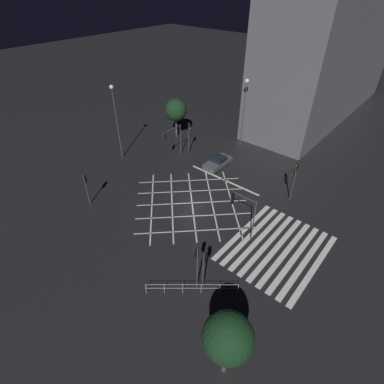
% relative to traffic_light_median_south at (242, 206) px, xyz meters
% --- Properties ---
extents(ground_plane, '(200.00, 200.00, 0.00)m').
position_rel_traffic_light_median_south_xyz_m(ground_plane, '(0.52, 6.52, -3.35)').
color(ground_plane, black).
extents(road_markings, '(14.96, 21.65, 0.01)m').
position_rel_traffic_light_median_south_xyz_m(road_markings, '(0.80, -0.61, -3.35)').
color(road_markings, silver).
rests_on(road_markings, ground_plane).
extents(office_building, '(37.09, 10.06, 21.74)m').
position_rel_traffic_light_median_south_xyz_m(office_building, '(35.53, 6.53, 7.51)').
color(office_building, slate).
rests_on(office_building, ground_plane).
extents(traffic_light_median_south, '(0.36, 2.73, 4.56)m').
position_rel_traffic_light_median_south_xyz_m(traffic_light_median_south, '(0.00, 0.00, 0.00)').
color(traffic_light_median_south, '#424244').
rests_on(traffic_light_median_south, ground_plane).
extents(traffic_light_se_main, '(0.39, 0.36, 4.53)m').
position_rel_traffic_light_median_south_xyz_m(traffic_light_se_main, '(8.36, -1.22, -0.14)').
color(traffic_light_se_main, '#424244').
rests_on(traffic_light_se_main, ground_plane).
extents(traffic_light_ne_cross, '(0.36, 0.39, 4.55)m').
position_rel_traffic_light_median_south_xyz_m(traffic_light_ne_cross, '(8.80, 14.15, -0.12)').
color(traffic_light_ne_cross, '#424244').
rests_on(traffic_light_ne_cross, ground_plane).
extents(traffic_light_sw_cross, '(0.36, 0.39, 4.42)m').
position_rel_traffic_light_median_south_xyz_m(traffic_light_sw_cross, '(-7.50, -0.80, -0.21)').
color(traffic_light_sw_cross, '#424244').
rests_on(traffic_light_sw_cross, ground_plane).
extents(traffic_light_ne_main, '(3.23, 0.36, 4.47)m').
position_rel_traffic_light_median_south_xyz_m(traffic_light_ne_main, '(6.26, 14.87, -0.04)').
color(traffic_light_ne_main, '#424244').
rests_on(traffic_light_ne_main, ground_plane).
extents(traffic_light_nw_main, '(0.39, 0.36, 3.76)m').
position_rel_traffic_light_median_south_xyz_m(traffic_light_nw_main, '(-6.80, 14.95, -0.66)').
color(traffic_light_nw_main, '#424244').
rests_on(traffic_light_nw_main, ground_plane).
extents(traffic_light_se_cross, '(0.36, 0.39, 3.77)m').
position_rel_traffic_light_median_south_xyz_m(traffic_light_se_cross, '(8.10, -1.30, -0.66)').
color(traffic_light_se_cross, '#424244').
rests_on(traffic_light_se_cross, ground_plane).
extents(traffic_light_sw_main, '(0.39, 0.36, 3.89)m').
position_rel_traffic_light_median_south_xyz_m(traffic_light_sw_main, '(-7.09, -1.23, -0.57)').
color(traffic_light_sw_main, '#424244').
rests_on(traffic_light_sw_main, ground_plane).
extents(street_lamp_east, '(0.53, 0.53, 9.80)m').
position_rel_traffic_light_median_south_xyz_m(street_lamp_east, '(2.02, 20.47, 3.48)').
color(street_lamp_east, '#424244').
rests_on(street_lamp_east, ground_plane).
extents(street_lamp_west, '(0.57, 0.57, 9.60)m').
position_rel_traffic_light_median_south_xyz_m(street_lamp_west, '(15.35, 9.93, 3.63)').
color(street_lamp_west, '#424244').
rests_on(street_lamp_west, ground_plane).
extents(street_tree_near, '(3.04, 3.04, 5.54)m').
position_rel_traffic_light_median_south_xyz_m(street_tree_near, '(-11.23, -6.23, 0.64)').
color(street_tree_near, brown).
rests_on(street_tree_near, ground_plane).
extents(street_tree_far, '(3.23, 3.23, 5.86)m').
position_rel_traffic_light_median_south_xyz_m(street_tree_far, '(11.54, 19.11, 0.87)').
color(street_tree_far, brown).
rests_on(street_tree_far, ground_plane).
extents(waiting_car, '(4.20, 1.86, 1.31)m').
position_rel_traffic_light_median_south_xyz_m(waiting_car, '(8.65, 9.01, -2.74)').
color(waiting_car, '#474C51').
rests_on(waiting_car, ground_plane).
extents(pedestrian_railing, '(4.78, 5.57, 1.05)m').
position_rel_traffic_light_median_south_xyz_m(pedestrian_railing, '(-8.21, -0.96, -2.68)').
color(pedestrian_railing, '#B7B7BC').
rests_on(pedestrian_railing, ground_plane).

